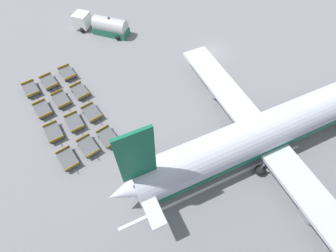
# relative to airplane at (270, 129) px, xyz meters

# --- Properties ---
(ground_plane) EXTENTS (500.00, 500.00, 0.00)m
(ground_plane) POSITION_rel_airplane_xyz_m (-17.14, 3.92, -2.88)
(ground_plane) COLOR gray
(airplane) EXTENTS (33.44, 38.68, 12.03)m
(airplane) POSITION_rel_airplane_xyz_m (0.00, 0.00, 0.00)
(airplane) COLOR silver
(airplane) RESTS_ON ground_plane
(fuel_tanker_primary) EXTENTS (8.21, 8.23, 3.09)m
(fuel_tanker_primary) POSITION_rel_airplane_xyz_m (-29.79, -9.83, -1.55)
(fuel_tanker_primary) COLOR white
(fuel_tanker_primary) RESTS_ON ground_plane
(baggage_dolly_row_near_col_a) EXTENTS (3.60, 2.12, 0.92)m
(baggage_dolly_row_near_col_a) POSITION_rel_airplane_xyz_m (-21.47, -23.58, -2.39)
(baggage_dolly_row_near_col_a) COLOR #515459
(baggage_dolly_row_near_col_a) RESTS_ON ground_plane
(baggage_dolly_row_near_col_b) EXTENTS (3.61, 2.16, 0.92)m
(baggage_dolly_row_near_col_b) POSITION_rel_airplane_xyz_m (-17.00, -22.86, -2.39)
(baggage_dolly_row_near_col_b) COLOR #515459
(baggage_dolly_row_near_col_b) RESTS_ON ground_plane
(baggage_dolly_row_near_col_c) EXTENTS (3.58, 2.03, 0.92)m
(baggage_dolly_row_near_col_c) POSITION_rel_airplane_xyz_m (-12.70, -22.40, -2.39)
(baggage_dolly_row_near_col_c) COLOR #515459
(baggage_dolly_row_near_col_c) RESTS_ON ground_plane
(baggage_dolly_row_near_col_d) EXTENTS (3.61, 2.20, 0.92)m
(baggage_dolly_row_near_col_d) POSITION_rel_airplane_xyz_m (-8.25, -21.80, -2.39)
(baggage_dolly_row_near_col_d) COLOR #515459
(baggage_dolly_row_near_col_d) RESTS_ON ground_plane
(baggage_dolly_row_mid_a_col_a) EXTENTS (3.61, 2.23, 0.92)m
(baggage_dolly_row_mid_a_col_a) POSITION_rel_airplane_xyz_m (-21.73, -21.01, -2.39)
(baggage_dolly_row_mid_a_col_a) COLOR #515459
(baggage_dolly_row_mid_a_col_a) RESTS_ON ground_plane
(baggage_dolly_row_mid_a_col_b) EXTENTS (3.61, 2.20, 0.92)m
(baggage_dolly_row_mid_a_col_b) POSITION_rel_airplane_xyz_m (-17.62, -20.28, -2.39)
(baggage_dolly_row_mid_a_col_b) COLOR #515459
(baggage_dolly_row_mid_a_col_b) RESTS_ON ground_plane
(baggage_dolly_row_mid_a_col_c) EXTENTS (3.58, 2.05, 0.92)m
(baggage_dolly_row_mid_a_col_c) POSITION_rel_airplane_xyz_m (-13.06, -19.69, -2.39)
(baggage_dolly_row_mid_a_col_c) COLOR #515459
(baggage_dolly_row_mid_a_col_c) RESTS_ON ground_plane
(baggage_dolly_row_mid_a_col_d) EXTENTS (3.62, 2.24, 0.92)m
(baggage_dolly_row_mid_a_col_d) POSITION_rel_airplane_xyz_m (-8.83, -19.18, -2.39)
(baggage_dolly_row_mid_a_col_d) COLOR #515459
(baggage_dolly_row_mid_a_col_d) RESTS_ON ground_plane
(baggage_dolly_row_mid_b_col_a) EXTENTS (3.61, 2.18, 0.92)m
(baggage_dolly_row_mid_b_col_a) POSITION_rel_airplane_xyz_m (-22.36, -18.22, -2.39)
(baggage_dolly_row_mid_b_col_a) COLOR #515459
(baggage_dolly_row_mid_b_col_a) RESTS_ON ground_plane
(baggage_dolly_row_mid_b_col_b) EXTENTS (3.62, 2.27, 0.92)m
(baggage_dolly_row_mid_b_col_b) POSITION_rel_airplane_xyz_m (-17.97, -17.57, -2.39)
(baggage_dolly_row_mid_b_col_b) COLOR #515459
(baggage_dolly_row_mid_b_col_b) RESTS_ON ground_plane
(baggage_dolly_row_mid_b_col_c) EXTENTS (3.62, 2.24, 0.92)m
(baggage_dolly_row_mid_b_col_c) POSITION_rel_airplane_xyz_m (-13.55, -17.25, -2.39)
(baggage_dolly_row_mid_b_col_c) COLOR #515459
(baggage_dolly_row_mid_b_col_c) RESTS_ON ground_plane
(baggage_dolly_row_mid_b_col_d) EXTENTS (3.62, 2.26, 0.92)m
(baggage_dolly_row_mid_b_col_d) POSITION_rel_airplane_xyz_m (-9.00, -16.64, -2.39)
(baggage_dolly_row_mid_b_col_d) COLOR #515459
(baggage_dolly_row_mid_b_col_d) RESTS_ON ground_plane
(stand_guidance_stripe) EXTENTS (1.07, 22.92, 0.01)m
(stand_guidance_stripe) POSITION_rel_airplane_xyz_m (1.94, -7.94, -2.87)
(stand_guidance_stripe) COLOR white
(stand_guidance_stripe) RESTS_ON ground_plane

